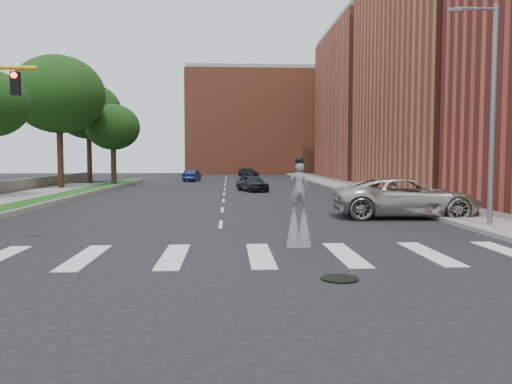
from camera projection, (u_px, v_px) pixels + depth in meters
name	position (u px, v px, depth m)	size (l,w,h in m)	color
ground_plane	(216.00, 263.00, 13.79)	(160.00, 160.00, 0.00)	black
grass_median	(50.00, 200.00, 33.07)	(2.00, 60.00, 0.25)	#164614
median_curb	(66.00, 199.00, 33.13)	(0.20, 60.00, 0.28)	#959690
sidewalk_right	(382.00, 193.00, 39.38)	(5.00, 90.00, 0.18)	gray
manhole	(339.00, 279.00, 11.97)	(0.90, 0.90, 0.04)	black
building_mid	(473.00, 54.00, 44.05)	(16.00, 22.00, 24.00)	#A44F33
building_far	(387.00, 105.00, 68.10)	(16.00, 22.00, 20.00)	#AF4F40
building_backdrop	(259.00, 124.00, 91.19)	(26.00, 14.00, 18.00)	#A44F33
streetlight	(491.00, 108.00, 20.03)	(2.05, 0.20, 9.00)	slate
stilt_performer	(299.00, 212.00, 16.25)	(0.84, 0.54, 2.95)	#332114
suv_crossing	(406.00, 197.00, 24.30)	(3.23, 7.00, 1.95)	#B1AEA7
car_near	(252.00, 183.00, 42.74)	(1.72, 4.26, 1.45)	black
car_mid	(192.00, 176.00, 60.44)	(1.49, 4.27, 1.41)	#171F51
car_far	(248.00, 172.00, 74.86)	(1.79, 4.39, 1.28)	black
tree_4	(59.00, 95.00, 44.93)	(8.23, 8.23, 12.08)	#332114
tree_5	(88.00, 111.00, 55.24)	(7.26, 7.26, 11.12)	#332114
tree_6	(113.00, 127.00, 50.50)	(5.44, 5.44, 8.29)	#332114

